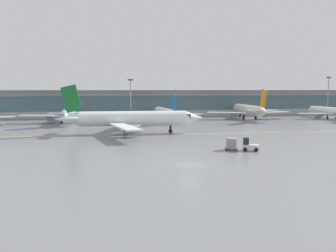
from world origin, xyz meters
The scene contains 12 objects.
ground_plane centered at (0.00, 0.00, 0.00)m, with size 400.00×400.00×0.00m, color slate.
taxiway_centreline_stripe centered at (-4.39, 30.96, 0.00)m, with size 110.00×0.36×0.01m, color yellow.
terminal_concourse centered at (0.00, 82.44, 4.92)m, with size 219.35×11.00×9.60m.
gate_airplane_2 centered at (-21.06, 62.12, 3.06)m, with size 28.67×30.81×10.22m.
gate_airplane_3 centered at (7.96, 61.13, 2.64)m, with size 24.67×26.57×8.80m.
gate_airplane_4 centered at (36.57, 63.12, 3.05)m, with size 28.51×30.73×10.17m.
gate_airplane_5 centered at (64.10, 58.95, 2.56)m, with size 23.95×25.71×8.53m.
taxiing_regional_jet centered at (-4.81, 32.99, 3.27)m, with size 32.95×30.57×10.91m.
baggage_tug centered at (11.95, 8.28, 0.89)m, with size 2.95×2.43×2.10m.
cargo_dolly_lead centered at (9.38, 9.45, 1.05)m, with size 2.57×2.33×1.94m.
apron_light_mast_1 centered at (-1.78, 72.65, 7.33)m, with size 1.80×0.36×13.29m.
apron_light_mast_2 centered at (73.74, 73.48, 7.99)m, with size 1.80×0.36×14.60m.
Camera 1 is at (-11.08, -41.61, 9.79)m, focal length 35.96 mm.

